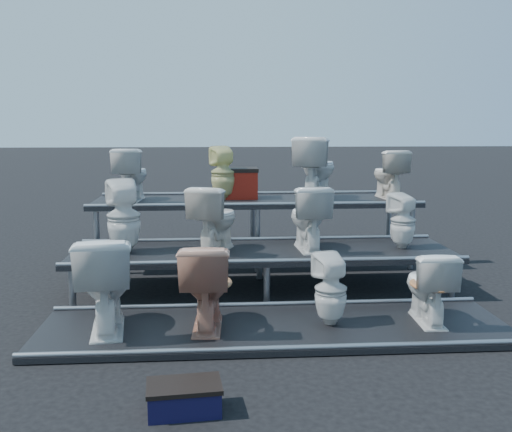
{
  "coord_description": "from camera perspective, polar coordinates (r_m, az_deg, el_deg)",
  "views": [
    {
      "loc": [
        -0.52,
        -6.18,
        1.85
      ],
      "look_at": [
        -0.07,
        0.1,
        0.83
      ],
      "focal_mm": 40.0,
      "sensor_mm": 36.0,
      "label": 1
    }
  ],
  "objects": [
    {
      "name": "toilet_3",
      "position": [
        5.44,
        16.83,
        -6.7
      ],
      "size": [
        0.41,
        0.67,
        0.67
      ],
      "primitive_type": "imported",
      "rotation": [
        0.0,
        0.0,
        3.1
      ],
      "color": "silver",
      "rests_on": "tier_front"
    },
    {
      "name": "toilet_1",
      "position": [
        5.08,
        -5.01,
        -6.86
      ],
      "size": [
        0.47,
        0.78,
        0.78
      ],
      "primitive_type": "imported",
      "rotation": [
        0.0,
        0.0,
        3.09
      ],
      "color": "tan",
      "rests_on": "tier_front"
    },
    {
      "name": "toilet_2",
      "position": [
        5.2,
        7.48,
        -7.28
      ],
      "size": [
        0.35,
        0.35,
        0.65
      ],
      "primitive_type": "imported",
      "rotation": [
        0.0,
        0.0,
        3.35
      ],
      "color": "silver",
      "rests_on": "tier_front"
    },
    {
      "name": "toilet_10",
      "position": [
        7.62,
        6.03,
        4.82
      ],
      "size": [
        0.76,
        0.93,
        0.83
      ],
      "primitive_type": "imported",
      "rotation": [
        0.0,
        0.0,
        2.71
      ],
      "color": "silver",
      "rests_on": "tier_back"
    },
    {
      "name": "ground",
      "position": [
        6.47,
        0.69,
        -7.41
      ],
      "size": [
        80.0,
        80.0,
        0.0
      ],
      "primitive_type": "plane",
      "color": "black",
      "rests_on": "ground"
    },
    {
      "name": "step_stool",
      "position": [
        3.91,
        -7.18,
        -17.78
      ],
      "size": [
        0.49,
        0.32,
        0.17
      ],
      "primitive_type": "cube",
      "rotation": [
        0.0,
        0.0,
        0.09
      ],
      "color": "black",
      "rests_on": "ground"
    },
    {
      "name": "tier_mid",
      "position": [
        6.41,
        0.69,
        -5.44
      ],
      "size": [
        4.2,
        1.2,
        0.46
      ],
      "primitive_type": "cube",
      "color": "black",
      "rests_on": "ground"
    },
    {
      "name": "tier_front",
      "position": [
        5.23,
        1.9,
        -11.15
      ],
      "size": [
        4.2,
        1.2,
        0.06
      ],
      "primitive_type": "cube",
      "color": "black",
      "rests_on": "ground"
    },
    {
      "name": "tier_back",
      "position": [
        7.63,
        -0.13,
        -1.51
      ],
      "size": [
        4.2,
        1.2,
        0.86
      ],
      "primitive_type": "cube",
      "color": "black",
      "rests_on": "ground"
    },
    {
      "name": "toilet_5",
      "position": [
        6.26,
        -4.14,
        -0.24
      ],
      "size": [
        0.64,
        0.82,
        0.73
      ],
      "primitive_type": "imported",
      "rotation": [
        0.0,
        0.0,
        2.76
      ],
      "color": "silver",
      "rests_on": "tier_mid"
    },
    {
      "name": "toilet_4",
      "position": [
        6.34,
        -13.09,
        -0.03
      ],
      "size": [
        0.45,
        0.45,
        0.8
      ],
      "primitive_type": "imported",
      "rotation": [
        0.0,
        0.0,
        3.43
      ],
      "color": "silver",
      "rests_on": "tier_mid"
    },
    {
      "name": "toilet_11",
      "position": [
        7.86,
        13.12,
        4.11
      ],
      "size": [
        0.42,
        0.67,
        0.65
      ],
      "primitive_type": "imported",
      "rotation": [
        0.0,
        0.0,
        3.24
      ],
      "color": "silver",
      "rests_on": "tier_back"
    },
    {
      "name": "toilet_9",
      "position": [
        7.51,
        -3.32,
        4.32
      ],
      "size": [
        0.39,
        0.4,
        0.7
      ],
      "primitive_type": "imported",
      "rotation": [
        0.0,
        0.0,
        3.41
      ],
      "color": "beige",
      "rests_on": "tier_back"
    },
    {
      "name": "toilet_0",
      "position": [
        5.16,
        -14.86,
        -6.45
      ],
      "size": [
        0.58,
        0.89,
        0.85
      ],
      "primitive_type": "imported",
      "rotation": [
        0.0,
        0.0,
        3.27
      ],
      "color": "silver",
      "rests_on": "tier_front"
    },
    {
      "name": "red_crate",
      "position": [
        7.67,
        -1.76,
        3.13
      ],
      "size": [
        0.5,
        0.4,
        0.36
      ],
      "primitive_type": "cube",
      "rotation": [
        0.0,
        0.0,
        -0.01
      ],
      "color": "#9E1911",
      "rests_on": "tier_back"
    },
    {
      "name": "toilet_6",
      "position": [
        6.35,
        5.24,
        -0.14
      ],
      "size": [
        0.45,
        0.73,
        0.73
      ],
      "primitive_type": "imported",
      "rotation": [
        0.0,
        0.0,
        3.2
      ],
      "color": "silver",
      "rests_on": "tier_mid"
    },
    {
      "name": "toilet_8",
      "position": [
        7.58,
        -12.34,
        4.08
      ],
      "size": [
        0.44,
        0.7,
        0.68
      ],
      "primitive_type": "imported",
      "rotation": [
        0.0,
        0.0,
        3.05
      ],
      "color": "silver",
      "rests_on": "tier_back"
    },
    {
      "name": "toilet_7",
      "position": [
        6.61,
        14.48,
        -0.47
      ],
      "size": [
        0.37,
        0.38,
        0.62
      ],
      "primitive_type": "imported",
      "rotation": [
        0.0,
        0.0,
        3.56
      ],
      "color": "silver",
      "rests_on": "tier_mid"
    }
  ]
}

